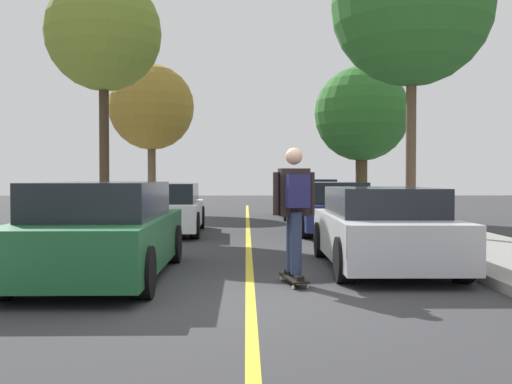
% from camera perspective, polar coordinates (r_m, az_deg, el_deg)
% --- Properties ---
extents(ground, '(80.00, 80.00, 0.00)m').
position_cam_1_polar(ground, '(7.44, -0.53, -9.91)').
color(ground, '#353538').
extents(center_line, '(0.12, 39.20, 0.01)m').
position_cam_1_polar(center_line, '(11.39, -0.67, -5.93)').
color(center_line, gold).
rests_on(center_line, ground).
extents(parked_car_left_nearest, '(1.92, 4.48, 1.39)m').
position_cam_1_polar(parked_car_left_nearest, '(9.04, -14.22, -3.59)').
color(parked_car_left_nearest, '#1E5B33').
rests_on(parked_car_left_nearest, ground).
extents(parked_car_left_near, '(1.97, 4.30, 1.29)m').
position_cam_1_polar(parked_car_left_near, '(15.80, -8.48, -1.57)').
color(parked_car_left_near, white).
rests_on(parked_car_left_near, ground).
extents(parked_car_right_nearest, '(1.89, 4.12, 1.29)m').
position_cam_1_polar(parked_car_right_nearest, '(9.92, 11.76, -3.38)').
color(parked_car_right_nearest, '#B7B7BC').
rests_on(parked_car_right_nearest, ground).
extents(parked_car_right_near, '(1.94, 4.08, 1.33)m').
position_cam_1_polar(parked_car_right_near, '(15.86, 6.96, -1.51)').
color(parked_car_right_near, navy).
rests_on(parked_car_right_near, ground).
extents(parked_car_right_far, '(2.13, 4.65, 1.38)m').
position_cam_1_polar(parked_car_right_far, '(21.75, 4.81, -0.64)').
color(parked_car_right_far, navy).
rests_on(parked_car_right_far, ground).
extents(street_tree_left_nearest, '(3.10, 3.10, 6.74)m').
position_cam_1_polar(street_tree_left_nearest, '(17.30, -14.14, 14.21)').
color(street_tree_left_nearest, '#3D2D1E').
rests_on(street_tree_left_nearest, sidewalk_left).
extents(street_tree_left_near, '(3.44, 3.44, 5.86)m').
position_cam_1_polar(street_tree_left_near, '(25.09, -9.80, 7.82)').
color(street_tree_left_near, brown).
rests_on(street_tree_left_near, sidewalk_left).
extents(street_tree_right_nearest, '(3.82, 3.82, 7.31)m').
position_cam_1_polar(street_tree_right_nearest, '(15.47, 14.43, 16.60)').
color(street_tree_right_nearest, brown).
rests_on(street_tree_right_nearest, sidewalk_right).
extents(street_tree_right_near, '(3.21, 3.21, 5.08)m').
position_cam_1_polar(street_tree_right_near, '(21.07, 9.90, 7.19)').
color(street_tree_right_near, '#4C3823').
rests_on(street_tree_right_near, sidewalk_right).
extents(skateboard, '(0.36, 0.87, 0.10)m').
position_cam_1_polar(skateboard, '(8.33, 3.57, -8.09)').
color(skateboard, black).
rests_on(skateboard, ground).
extents(skateboarder, '(0.59, 0.71, 1.75)m').
position_cam_1_polar(skateboarder, '(8.19, 3.64, -1.13)').
color(skateboarder, black).
rests_on(skateboarder, skateboard).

